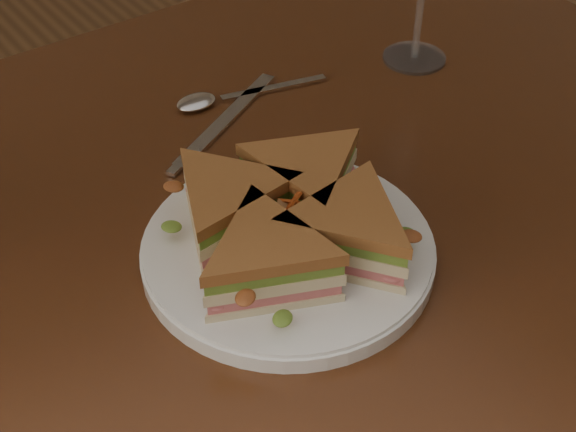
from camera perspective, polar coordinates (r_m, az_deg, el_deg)
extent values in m
cube|color=black|center=(0.82, -2.96, 0.47)|extent=(1.20, 0.80, 0.04)
cylinder|color=black|center=(1.52, 7.36, 4.35)|extent=(0.06, 0.06, 0.71)
cylinder|color=white|center=(0.73, 0.00, -2.48)|extent=(0.27, 0.27, 0.02)
cube|color=silver|center=(0.96, -1.01, 9.04)|extent=(0.13, 0.04, 0.00)
ellipsoid|color=silver|center=(0.93, -6.55, 8.01)|extent=(0.05, 0.03, 0.01)
cube|color=silver|center=(0.91, -4.37, 6.88)|extent=(0.19, 0.11, 0.00)
cube|color=silver|center=(0.85, -7.44, 3.80)|extent=(0.05, 0.03, 0.00)
cylinder|color=white|center=(1.03, 8.96, 11.05)|extent=(0.08, 0.08, 0.00)
cylinder|color=white|center=(1.00, 9.31, 13.93)|extent=(0.01, 0.01, 0.11)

